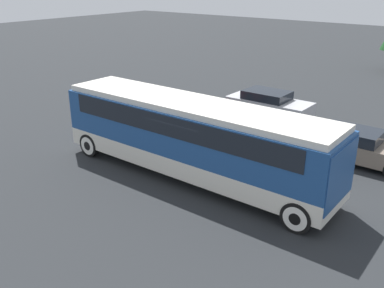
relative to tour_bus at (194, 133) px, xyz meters
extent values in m
plane|color=#26282B|center=(-0.10, 0.00, -1.82)|extent=(120.00, 120.00, 0.00)
cube|color=silver|center=(-0.10, 0.00, -1.03)|extent=(11.39, 2.43, 0.71)
cube|color=navy|center=(-0.10, 0.00, 0.15)|extent=(11.39, 2.43, 1.66)
cube|color=black|center=(-0.10, 0.00, 0.56)|extent=(10.02, 2.47, 0.75)
cube|color=silver|center=(-0.10, 0.00, 1.09)|extent=(11.16, 2.24, 0.22)
cube|color=navy|center=(5.45, 0.00, -0.09)|extent=(0.36, 2.33, 1.90)
cylinder|color=black|center=(4.79, -1.11, -1.31)|extent=(1.01, 0.28, 1.01)
cylinder|color=silver|center=(4.79, -1.11, -1.31)|extent=(0.79, 0.30, 0.79)
cylinder|color=black|center=(4.79, -1.11, -1.31)|extent=(0.38, 0.32, 0.38)
cylinder|color=black|center=(4.79, 1.11, -1.31)|extent=(1.01, 0.28, 1.01)
cylinder|color=silver|center=(4.79, 1.11, -1.31)|extent=(0.79, 0.30, 0.79)
cylinder|color=black|center=(4.79, 1.11, -1.31)|extent=(0.38, 0.32, 0.38)
cylinder|color=black|center=(-4.83, -1.11, -1.31)|extent=(1.01, 0.28, 1.01)
cylinder|color=silver|center=(-4.83, -1.11, -1.31)|extent=(0.79, 0.30, 0.79)
cylinder|color=black|center=(-4.83, -1.11, -1.31)|extent=(0.38, 0.32, 0.38)
cylinder|color=black|center=(-4.83, 1.11, -1.31)|extent=(1.01, 0.28, 1.01)
cylinder|color=silver|center=(-4.83, 1.11, -1.31)|extent=(0.79, 0.30, 0.79)
cylinder|color=black|center=(-4.83, 1.11, -1.31)|extent=(0.38, 0.32, 0.38)
cube|color=#BCBCC1|center=(-1.43, 8.66, -1.21)|extent=(4.62, 1.88, 0.70)
cube|color=black|center=(-1.61, 8.66, -0.63)|extent=(2.40, 1.69, 0.46)
cylinder|color=black|center=(0.39, 7.81, -1.47)|extent=(0.70, 0.22, 0.70)
cylinder|color=black|center=(0.39, 7.81, -1.47)|extent=(0.27, 0.26, 0.27)
cylinder|color=black|center=(0.39, 9.51, -1.47)|extent=(0.70, 0.22, 0.70)
cylinder|color=black|center=(0.39, 9.51, -1.47)|extent=(0.27, 0.26, 0.27)
cylinder|color=black|center=(-3.25, 7.81, -1.47)|extent=(0.70, 0.22, 0.70)
cylinder|color=black|center=(-3.25, 7.81, -1.47)|extent=(0.27, 0.26, 0.27)
cylinder|color=black|center=(-3.25, 9.51, -1.47)|extent=(0.70, 0.22, 0.70)
cylinder|color=black|center=(-3.25, 9.51, -1.47)|extent=(0.27, 0.26, 0.27)
cube|color=#7A6B5B|center=(4.37, 5.37, -1.24)|extent=(4.36, 1.78, 0.69)
cube|color=black|center=(4.20, 5.37, -0.66)|extent=(2.27, 1.60, 0.46)
cylinder|color=black|center=(2.64, 4.57, -1.50)|extent=(0.64, 0.22, 0.64)
cylinder|color=black|center=(2.64, 4.57, -1.50)|extent=(0.24, 0.26, 0.24)
cylinder|color=black|center=(2.64, 6.17, -1.50)|extent=(0.64, 0.22, 0.64)
cylinder|color=black|center=(2.64, 6.17, -1.50)|extent=(0.24, 0.26, 0.24)
cube|color=maroon|center=(-5.08, 4.62, -1.27)|extent=(4.05, 1.80, 0.59)
cube|color=black|center=(-5.24, 4.62, -0.73)|extent=(2.10, 1.62, 0.50)
cylinder|color=black|center=(-3.52, 3.81, -1.49)|extent=(0.66, 0.22, 0.66)
cylinder|color=black|center=(-3.52, 3.81, -1.49)|extent=(0.25, 0.26, 0.25)
cylinder|color=black|center=(-3.52, 5.42, -1.49)|extent=(0.66, 0.22, 0.66)
cylinder|color=black|center=(-3.52, 5.42, -1.49)|extent=(0.25, 0.26, 0.25)
cylinder|color=black|center=(-6.64, 3.81, -1.49)|extent=(0.66, 0.22, 0.66)
cylinder|color=black|center=(-6.64, 3.81, -1.49)|extent=(0.25, 0.26, 0.25)
cylinder|color=black|center=(-6.64, 5.42, -1.49)|extent=(0.66, 0.22, 0.66)
cylinder|color=black|center=(-6.64, 5.42, -1.49)|extent=(0.25, 0.26, 0.25)
camera|label=1|loc=(9.17, -11.90, 5.52)|focal=40.00mm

